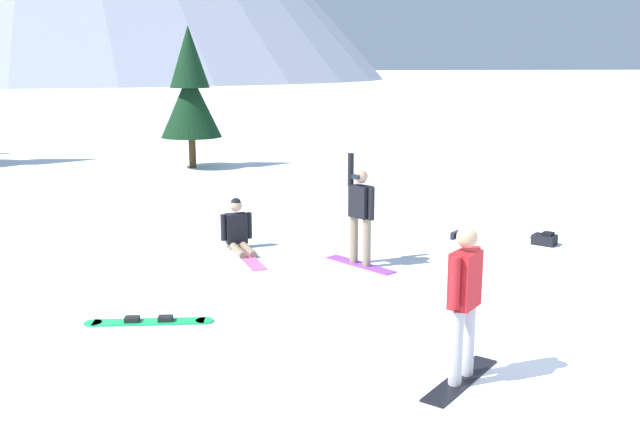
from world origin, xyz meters
TOP-DOWN VIEW (x-y plane):
  - ground_plane at (0.00, 0.00)m, footprint 800.00×800.00m
  - snowboarder_foreground at (-1.24, -0.71)m, footprint 1.30×1.17m
  - snowboarder_midground at (-1.01, 4.12)m, footprint 0.98×1.47m
  - snowboarder_background at (-3.01, 5.70)m, footprint 0.66×1.85m
  - loose_snowboard_near_left at (-4.72, 2.03)m, footprint 1.82×0.56m
  - backpack_black at (3.03, 4.69)m, footprint 0.53×0.55m
  - pine_tree_tall at (-3.23, 17.28)m, footprint 2.09×2.09m

SIDE VIEW (x-z plane):
  - ground_plane at x=0.00m, z-range 0.00..0.00m
  - loose_snowboard_near_left at x=-4.72m, z-range -0.02..0.07m
  - backpack_black at x=3.03m, z-range -0.02..0.25m
  - snowboarder_background at x=-3.01m, z-range -0.15..0.85m
  - snowboarder_midground at x=-1.01m, z-range -0.05..1.96m
  - snowboarder_foreground at x=-1.24m, z-range 0.06..1.88m
  - pine_tree_tall at x=-3.23m, z-range 0.22..5.08m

